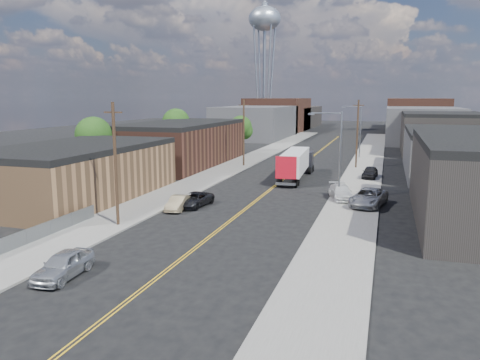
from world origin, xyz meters
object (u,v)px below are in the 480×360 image
Objects in this scene: water_tower at (265,24)px; car_right_lot_c at (370,172)px; semi_truck at (297,162)px; car_left_c at (194,200)px; car_right_lot_a at (369,197)px; car_left_a at (63,265)px; car_right_lot_b at (341,192)px; car_left_b at (178,203)px.

water_tower is 8.59× the size of car_right_lot_c.
car_left_c is (-6.50, -18.49, -1.44)m from semi_truck.
car_right_lot_a is (15.99, 4.63, 0.30)m from car_left_c.
car_right_lot_c is at bearing 102.94° from car_right_lot_a.
water_tower is at bearing 94.96° from car_left_a.
semi_truck is at bearing 103.64° from car_right_lot_b.
car_right_lot_b is 1.13× the size of car_right_lot_c.
semi_truck is (23.50, -73.19, -28.54)m from water_tower.
car_right_lot_a is at bearing -83.54° from car_right_lot_c.
car_left_c reaches higher than car_left_b.
car_right_lot_b reaches higher than car_left_b.
car_left_a is (-6.71, -37.43, -1.34)m from semi_truck.
semi_truck reaches higher than car_right_lot_b.
car_right_lot_c is (16.40, 22.74, 0.22)m from car_left_b.
car_right_lot_a is (16.20, 23.57, 0.20)m from car_left_a.
semi_truck reaches higher than car_right_lot_c.
semi_truck reaches higher than car_left_a.
car_right_lot_c reaches higher than car_left_c.
car_right_lot_b is (30.20, -84.67, -29.79)m from water_tower.
car_right_lot_a is (32.99, -87.04, -29.68)m from water_tower.
semi_truck is at bearing -72.20° from water_tower.
car_left_b is at bearing 88.57° from car_left_a.
car_left_a is 42.88m from car_right_lot_c.
semi_truck is 3.33× the size of car_right_lot_c.
car_right_lot_a reaches higher than car_left_c.
car_right_lot_c is (-0.47, 16.33, -0.09)m from car_right_lot_a.
car_left_b is 0.93× the size of car_right_lot_c.
car_left_a is at bearing -83.95° from car_left_c.
car_left_c is at bearing 85.69° from car_left_a.
car_left_a is 0.93× the size of car_right_lot_b.
car_left_a is 1.14× the size of car_left_b.
water_tower is 8.14× the size of car_left_a.
water_tower is 94.70m from car_right_lot_b.
car_left_b is at bearing -109.75° from car_left_c.
car_right_lot_a is 1.37× the size of car_right_lot_c.
car_left_c is 14.95m from car_right_lot_b.
car_left_b is 1.98m from car_left_c.
semi_truck is at bearing 76.17° from car_left_a.
car_left_c is 26.08m from car_right_lot_c.
car_left_b is (-0.67, 17.16, -0.11)m from car_left_a.
car_right_lot_c reaches higher than car_left_a.
car_right_lot_c is at bearing -65.31° from water_tower.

